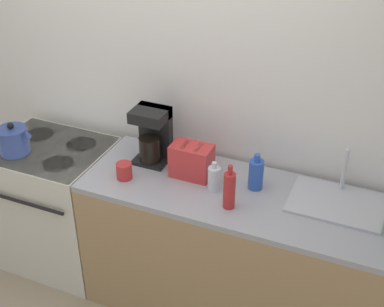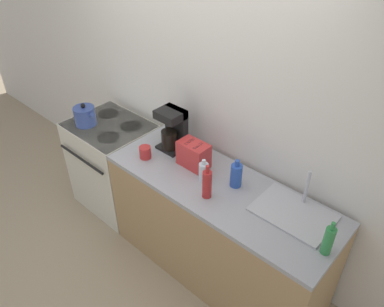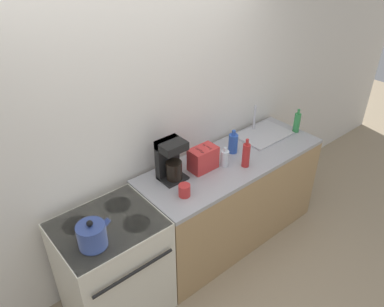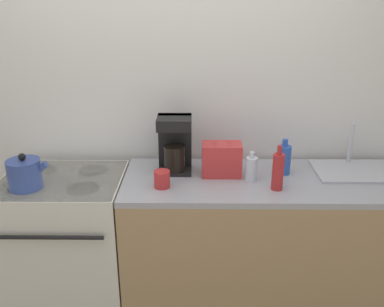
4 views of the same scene
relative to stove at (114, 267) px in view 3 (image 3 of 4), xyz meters
name	(u,v)px [view 3 (image 3 of 4)]	position (x,y,z in m)	size (l,w,h in m)	color
ground_plane	(202,288)	(0.65, -0.31, -0.48)	(12.00, 12.00, 0.00)	tan
wall_back	(147,130)	(0.65, 0.40, 0.82)	(8.00, 0.05, 2.60)	silver
stove	(114,267)	(0.00, 0.00, 0.00)	(0.75, 0.66, 0.94)	silver
counter_block	(230,199)	(1.30, 0.02, -0.01)	(1.84, 0.66, 0.94)	tan
kettle	(92,235)	(-0.16, -0.12, 0.55)	(0.24, 0.19, 0.22)	#33478C
toaster	(203,159)	(0.99, 0.08, 0.56)	(0.24, 0.15, 0.21)	red
coffee_maker	(170,159)	(0.70, 0.15, 0.64)	(0.21, 0.19, 0.36)	black
sink_tray	(263,134)	(1.85, 0.13, 0.47)	(0.52, 0.36, 0.28)	#B7B7BC
bottle_green	(297,122)	(2.16, -0.03, 0.56)	(0.06, 0.06, 0.25)	#338C47
bottle_blue	(233,143)	(1.38, 0.10, 0.55)	(0.09, 0.09, 0.23)	#2D56B7
bottle_clear	(225,158)	(1.17, -0.01, 0.53)	(0.07, 0.07, 0.18)	silver
bottle_red	(246,155)	(1.30, -0.13, 0.57)	(0.07, 0.07, 0.27)	#B72828
cup_red	(184,190)	(0.63, -0.11, 0.51)	(0.09, 0.09, 0.10)	red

